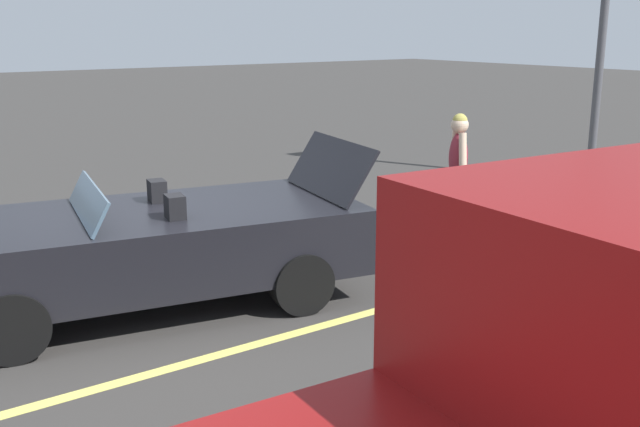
{
  "coord_description": "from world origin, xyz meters",
  "views": [
    {
      "loc": [
        2.61,
        6.54,
        2.66
      ],
      "look_at": [
        -1.75,
        0.41,
        0.75
      ],
      "focal_mm": 41.69,
      "sensor_mm": 36.0,
      "label": 1
    }
  ],
  "objects_px": {
    "convertible_car": "(126,249)",
    "suitcase_small_carryon": "(438,246)",
    "suitcase_medium_bright": "(529,260)",
    "duffel_bag": "(385,234)",
    "traveler_person": "(458,173)",
    "suitcase_large_black": "(511,238)"
  },
  "relations": [
    {
      "from": "convertible_car",
      "to": "suitcase_large_black",
      "type": "relative_size",
      "value": 6.01
    },
    {
      "from": "duffel_bag",
      "to": "suitcase_large_black",
      "type": "bearing_deg",
      "value": 110.0
    },
    {
      "from": "convertible_car",
      "to": "duffel_bag",
      "type": "height_order",
      "value": "convertible_car"
    },
    {
      "from": "duffel_bag",
      "to": "traveler_person",
      "type": "distance_m",
      "value": 1.15
    },
    {
      "from": "suitcase_medium_bright",
      "to": "convertible_car",
      "type": "bearing_deg",
      "value": -154.55
    },
    {
      "from": "convertible_car",
      "to": "suitcase_large_black",
      "type": "bearing_deg",
      "value": 171.88
    },
    {
      "from": "convertible_car",
      "to": "duffel_bag",
      "type": "xyz_separation_m",
      "value": [
        -3.37,
        -0.16,
        -0.43
      ]
    },
    {
      "from": "suitcase_medium_bright",
      "to": "suitcase_small_carryon",
      "type": "height_order",
      "value": "suitcase_medium_bright"
    },
    {
      "from": "convertible_car",
      "to": "suitcase_medium_bright",
      "type": "distance_m",
      "value": 4.04
    },
    {
      "from": "convertible_car",
      "to": "suitcase_small_carryon",
      "type": "height_order",
      "value": "convertible_car"
    },
    {
      "from": "convertible_car",
      "to": "suitcase_large_black",
      "type": "xyz_separation_m",
      "value": [
        -3.92,
        1.35,
        -0.22
      ]
    },
    {
      "from": "suitcase_large_black",
      "to": "suitcase_medium_bright",
      "type": "relative_size",
      "value": 0.77
    },
    {
      "from": "suitcase_small_carryon",
      "to": "suitcase_medium_bright",
      "type": "bearing_deg",
      "value": 165.4
    },
    {
      "from": "suitcase_medium_bright",
      "to": "suitcase_small_carryon",
      "type": "bearing_deg",
      "value": 157.48
    },
    {
      "from": "suitcase_large_black",
      "to": "traveler_person",
      "type": "height_order",
      "value": "traveler_person"
    },
    {
      "from": "convertible_car",
      "to": "suitcase_small_carryon",
      "type": "xyz_separation_m",
      "value": [
        -3.3,
        0.83,
        -0.34
      ]
    },
    {
      "from": "suitcase_medium_bright",
      "to": "traveler_person",
      "type": "bearing_deg",
      "value": 126.04
    },
    {
      "from": "suitcase_large_black",
      "to": "suitcase_small_carryon",
      "type": "height_order",
      "value": "suitcase_small_carryon"
    },
    {
      "from": "suitcase_small_carryon",
      "to": "duffel_bag",
      "type": "bearing_deg",
      "value": -32.84
    },
    {
      "from": "convertible_car",
      "to": "traveler_person",
      "type": "bearing_deg",
      "value": -174.46
    },
    {
      "from": "suitcase_small_carryon",
      "to": "traveler_person",
      "type": "relative_size",
      "value": 0.51
    },
    {
      "from": "suitcase_large_black",
      "to": "convertible_car",
      "type": "bearing_deg",
      "value": -132.08
    }
  ]
}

